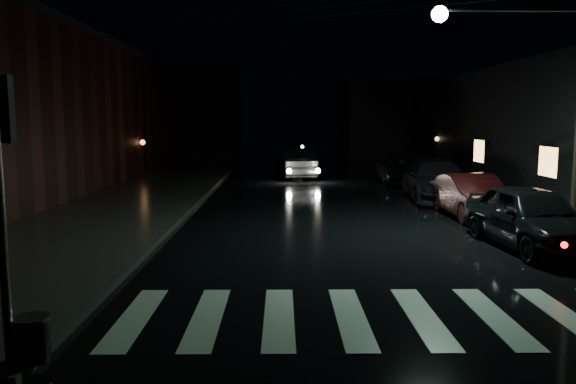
{
  "coord_description": "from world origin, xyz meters",
  "views": [
    {
      "loc": [
        1.26,
        -8.51,
        3.26
      ],
      "look_at": [
        1.39,
        4.49,
        1.6
      ],
      "focal_mm": 35.0,
      "sensor_mm": 36.0,
      "label": 1
    }
  ],
  "objects_px": {
    "parked_car_a": "(531,217)",
    "parked_car_b": "(472,196)",
    "parked_car_d": "(403,169)",
    "oncoming_car": "(295,163)",
    "parked_car_c": "(436,180)"
  },
  "relations": [
    {
      "from": "parked_car_a",
      "to": "parked_car_b",
      "type": "relative_size",
      "value": 1.06
    },
    {
      "from": "parked_car_d",
      "to": "oncoming_car",
      "type": "relative_size",
      "value": 1.05
    },
    {
      "from": "parked_car_b",
      "to": "parked_car_c",
      "type": "xyz_separation_m",
      "value": [
        0.0,
        4.42,
        0.09
      ]
    },
    {
      "from": "parked_car_b",
      "to": "parked_car_c",
      "type": "distance_m",
      "value": 4.42
    },
    {
      "from": "parked_car_b",
      "to": "oncoming_car",
      "type": "distance_m",
      "value": 14.53
    },
    {
      "from": "parked_car_c",
      "to": "parked_car_d",
      "type": "xyz_separation_m",
      "value": [
        0.0,
        6.23,
        -0.1
      ]
    },
    {
      "from": "parked_car_c",
      "to": "parked_car_d",
      "type": "bearing_deg",
      "value": 93.94
    },
    {
      "from": "parked_car_a",
      "to": "oncoming_car",
      "type": "relative_size",
      "value": 0.95
    },
    {
      "from": "parked_car_d",
      "to": "oncoming_car",
      "type": "xyz_separation_m",
      "value": [
        -5.59,
        2.76,
        0.1
      ]
    },
    {
      "from": "parked_car_a",
      "to": "parked_car_b",
      "type": "height_order",
      "value": "parked_car_a"
    },
    {
      "from": "parked_car_d",
      "to": "oncoming_car",
      "type": "height_order",
      "value": "oncoming_car"
    },
    {
      "from": "parked_car_b",
      "to": "oncoming_car",
      "type": "relative_size",
      "value": 0.89
    },
    {
      "from": "parked_car_a",
      "to": "oncoming_car",
      "type": "xyz_separation_m",
      "value": [
        -5.59,
        17.92,
        0.01
      ]
    },
    {
      "from": "parked_car_a",
      "to": "parked_car_c",
      "type": "height_order",
      "value": "parked_car_c"
    },
    {
      "from": "parked_car_a",
      "to": "parked_car_d",
      "type": "bearing_deg",
      "value": 85.25
    }
  ]
}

